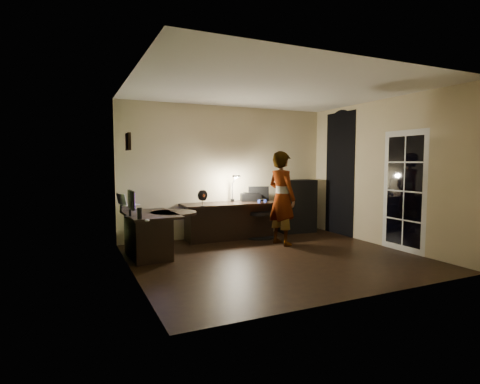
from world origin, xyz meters
name	(u,v)px	position (x,y,z in m)	size (l,w,h in m)	color
floor	(275,258)	(0.00, 0.00, -0.01)	(4.50, 4.00, 0.01)	black
ceiling	(276,89)	(0.00, 0.00, 2.71)	(4.50, 4.00, 0.01)	silver
wall_back	(227,172)	(0.00, 2.00, 1.35)	(4.50, 0.01, 2.70)	#CABA90
wall_front	(366,180)	(0.00, -2.00, 1.35)	(4.50, 0.01, 2.70)	#CABA90
wall_left	(131,177)	(-2.25, 0.00, 1.35)	(0.01, 4.00, 2.70)	#CABA90
wall_right	(381,173)	(2.25, 0.00, 1.35)	(0.01, 4.00, 2.70)	#CABA90
green_wall_overlay	(132,177)	(-2.24, 0.00, 1.35)	(0.00, 4.00, 2.70)	#4D612E
arched_doorway	(340,174)	(2.24, 1.15, 1.30)	(0.01, 0.90, 2.60)	black
french_door	(404,191)	(2.24, -0.55, 1.05)	(0.02, 0.92, 2.10)	white
framed_picture	(128,142)	(-2.22, 0.45, 1.85)	(0.04, 0.30, 0.25)	black
desk_left	(151,235)	(-1.83, 0.90, 0.36)	(0.77, 1.25, 0.72)	black
desk_right	(231,221)	(-0.09, 1.63, 0.37)	(1.97, 0.69, 0.74)	black
cabinet	(297,206)	(1.55, 1.71, 0.58)	(0.77, 0.39, 1.16)	black
laptop_stand	(128,208)	(-2.11, 1.44, 0.76)	(0.24, 0.20, 0.10)	silver
laptop	(130,199)	(-2.07, 1.44, 0.91)	(0.29, 0.28, 0.20)	silver
monitor	(130,207)	(-2.18, 0.71, 0.85)	(0.09, 0.45, 0.30)	black
mouse	(147,220)	(-2.03, 0.14, 0.72)	(0.07, 0.10, 0.04)	silver
phone	(167,210)	(-1.48, 1.24, 0.71)	(0.06, 0.12, 0.01)	black
pen	(150,213)	(-1.81, 1.02, 0.71)	(0.01, 0.15, 0.01)	black
speaker	(140,214)	(-2.09, 0.37, 0.79)	(0.07, 0.07, 0.18)	black
notepad	(140,219)	(-2.09, 0.41, 0.71)	(0.16, 0.22, 0.01)	silver
desk_fan	(202,198)	(-0.79, 1.32, 0.89)	(0.20, 0.11, 0.31)	black
headphones	(262,201)	(0.50, 1.39, 0.77)	(0.18, 0.08, 0.09)	#22349D
printer	(250,197)	(0.44, 1.81, 0.82)	(0.40, 0.31, 0.18)	black
desk_lamp	(232,188)	(0.04, 1.83, 1.02)	(0.14, 0.26, 0.58)	black
office_chair	(260,213)	(0.50, 1.50, 0.52)	(0.58, 0.58, 1.04)	black
person	(282,198)	(0.60, 0.80, 0.88)	(0.63, 0.42, 1.75)	#D8A88C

